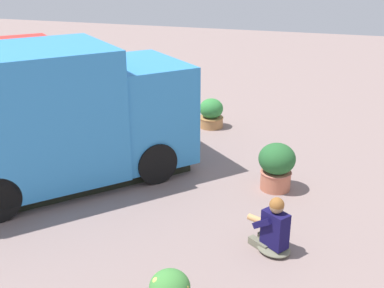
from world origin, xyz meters
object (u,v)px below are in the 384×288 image
Objects in this scene: planter_flowering_far at (277,165)px; plaza_bench at (160,96)px; planter_flowering_side at (211,113)px; food_truck at (51,120)px; person_customer at (273,230)px.

plaza_bench is (-3.99, -3.86, -0.13)m from planter_flowering_far.
planter_flowering_side is at bearing 59.38° from plaza_bench.
person_customer is (1.04, 4.28, -0.89)m from food_truck.
food_truck is at bearing -76.53° from planter_flowering_far.
food_truck is 5.69× the size of planter_flowering_far.
person_customer is 2.03m from planter_flowering_far.
food_truck reaches higher than planter_flowering_side.
planter_flowering_far is at bearing 44.06° from plaza_bench.
food_truck is 5.03m from plaza_bench.
planter_flowering_side is 0.49× the size of plaza_bench.
planter_flowering_far reaches higher than plaza_bench.
person_customer is at bearing 25.25° from planter_flowering_side.
planter_flowering_far is at bearing 35.20° from planter_flowering_side.
plaza_bench is (-4.95, 0.16, -0.89)m from food_truck.
person_customer is 0.99× the size of planter_flowering_far.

